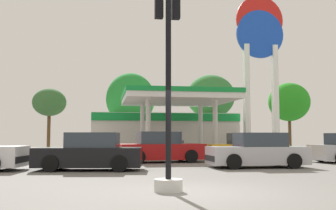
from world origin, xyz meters
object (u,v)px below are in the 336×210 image
station_pole_sign (260,53)px  tree_1 (49,103)px  car_2 (160,148)px  car_5 (90,153)px  tree_2 (131,99)px  tree_3 (211,97)px  tree_4 (289,102)px  traffic_signal_0 (168,115)px  car_3 (257,152)px  car_4 (246,148)px

station_pole_sign → tree_1: bearing=153.0°
car_2 → car_5: car_2 is taller
tree_2 → tree_3: bearing=2.1°
tree_2 → tree_4: size_ratio=1.08×
car_2 → traffic_signal_0: traffic_signal_0 is taller
tree_3 → tree_1: bearing=177.2°
car_2 → tree_3: size_ratio=0.63×
tree_4 → traffic_signal_0: bearing=-120.9°
car_5 → tree_3: (10.88, 21.65, 4.61)m
car_2 → car_3: (3.71, -4.25, -0.04)m
traffic_signal_0 → tree_2: size_ratio=0.68×
car_5 → traffic_signal_0: bearing=-72.1°
tree_1 → tree_4: 23.80m
station_pole_sign → tree_3: 8.79m
tree_1 → tree_2: tree_2 is taller
traffic_signal_0 → tree_4: (17.00, 28.36, 2.98)m
station_pole_sign → tree_3: station_pole_sign is taller
car_4 → tree_2: bearing=108.1°
station_pole_sign → tree_4: bearing=52.2°
car_4 → tree_4: 20.47m
car_4 → traffic_signal_0: (-6.21, -11.48, 1.19)m
tree_1 → tree_3: (15.51, -0.77, 0.74)m
station_pole_sign → car_3: station_pole_sign is taller
car_3 → car_4: (1.15, 4.51, 0.01)m
car_5 → tree_2: bearing=82.1°
station_pole_sign → car_3: (-5.60, -13.21, -7.37)m
car_4 → car_5: car_4 is taller
traffic_signal_0 → tree_4: tree_4 is taller
car_5 → tree_4: bearing=48.6°
station_pole_sign → car_2: size_ratio=2.71×
car_3 → tree_3: bearing=80.2°
station_pole_sign → car_2: bearing=-136.1°
car_2 → tree_3: bearing=66.6°
car_5 → tree_2: tree_2 is taller
traffic_signal_0 → tree_2: (0.81, 28.00, 3.03)m
car_5 → tree_3: tree_3 is taller
car_2 → tree_2: tree_2 is taller
car_2 → car_5: bearing=-127.4°
tree_1 → tree_3: size_ratio=0.79×
car_2 → tree_1: tree_1 is taller
car_2 → car_5: size_ratio=1.06×
car_3 → tree_3: size_ratio=0.57×
car_2 → station_pole_sign: bearing=43.9°
tree_1 → tree_4: tree_4 is taller
station_pole_sign → car_4: bearing=-117.1°
tree_3 → tree_4: 8.29m
car_2 → tree_2: bearing=91.8°
car_2 → tree_3: 19.16m
car_2 → tree_2: 17.31m
tree_3 → car_5: bearing=-116.7°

